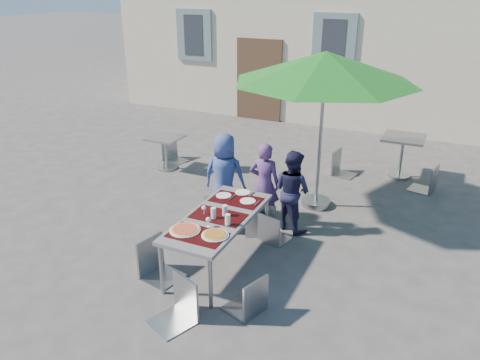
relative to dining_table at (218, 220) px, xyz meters
The scene contains 22 objects.
ground 0.92m from the dining_table, 132.66° to the right, with size 90.00×90.00×0.00m, color #3F3F41.
dining_table is the anchor object (origin of this frame).
pizza_near_left 0.57m from the dining_table, 109.67° to the right, with size 0.39×0.39×0.03m.
pizza_near_right 0.53m from the dining_table, 66.77° to the right, with size 0.34×0.34×0.03m.
glassware 0.17m from the dining_table, 58.65° to the right, with size 0.48×0.42×0.15m.
place_settings 0.65m from the dining_table, 91.44° to the left, with size 0.65×0.45×0.01m.
child_0 1.50m from the dining_table, 113.64° to the left, with size 0.68×0.44×1.40m, color #32488C.
child_1 1.41m from the dining_table, 86.70° to the left, with size 0.49×0.32×1.35m, color #5D3976.
child_2 1.51m from the dining_table, 69.08° to the left, with size 0.63×0.36×1.29m, color #191A38.
chair_0 1.06m from the dining_table, 115.54° to the left, with size 0.51×0.52×1.03m.
chair_1 1.03m from the dining_table, 79.00° to the left, with size 0.58×0.59×1.03m.
chair_2 1.01m from the dining_table, 64.28° to the left, with size 0.48×0.48×0.87m.
chair_3 0.85m from the dining_table, 138.20° to the right, with size 0.53×0.53×1.01m.
chair_4 1.09m from the dining_table, 43.53° to the right, with size 0.52×0.52×0.92m.
chair_5 1.20m from the dining_table, 85.21° to the right, with size 0.58×0.58×1.00m.
patio_umbrella 2.96m from the dining_table, 74.24° to the left, with size 2.94×2.94×2.61m.
cafe_table_0 3.82m from the dining_table, 133.98° to the left, with size 0.64×0.64×0.69m.
bg_chair_l_0 4.25m from the dining_table, 131.12° to the left, with size 0.53×0.53×0.96m.
bg_chair_r_0 3.60m from the dining_table, 116.44° to the left, with size 0.47×0.46×0.98m.
cafe_table_1 4.69m from the dining_table, 67.53° to the left, with size 0.78×0.78×0.83m.
bg_chair_l_1 4.02m from the dining_table, 79.99° to the left, with size 0.48×0.47×0.93m.
bg_chair_r_1 4.49m from the dining_table, 58.28° to the left, with size 0.50×0.49×0.94m.
Camera 1 is at (2.97, -4.39, 3.58)m, focal length 35.00 mm.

